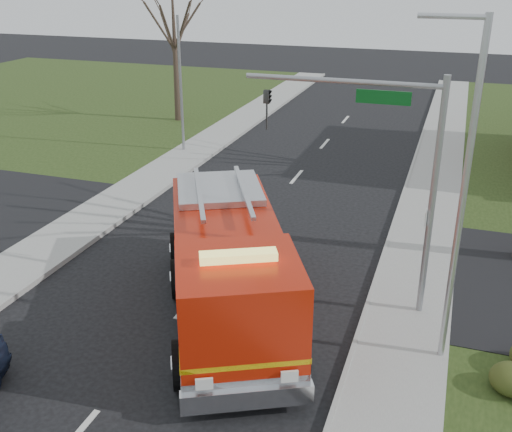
% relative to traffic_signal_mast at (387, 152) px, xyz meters
% --- Properties ---
extents(ground, '(120.00, 120.00, 0.00)m').
position_rel_traffic_signal_mast_xyz_m(ground, '(-5.21, -1.50, -4.71)').
color(ground, black).
rests_on(ground, ground).
extents(sidewalk_right, '(2.40, 80.00, 0.15)m').
position_rel_traffic_signal_mast_xyz_m(sidewalk_right, '(0.99, -1.50, -4.63)').
color(sidewalk_right, gray).
rests_on(sidewalk_right, ground).
extents(sidewalk_left, '(2.40, 80.00, 0.15)m').
position_rel_traffic_signal_mast_xyz_m(sidewalk_left, '(-11.41, -1.50, -4.63)').
color(sidewalk_left, gray).
rests_on(sidewalk_left, ground).
extents(bare_tree_left, '(4.50, 4.50, 9.00)m').
position_rel_traffic_signal_mast_xyz_m(bare_tree_left, '(-15.21, 18.50, 0.86)').
color(bare_tree_left, '#32261D').
rests_on(bare_tree_left, ground).
extents(traffic_signal_mast, '(5.29, 0.18, 6.80)m').
position_rel_traffic_signal_mast_xyz_m(traffic_signal_mast, '(0.00, 0.00, 0.00)').
color(traffic_signal_mast, gray).
rests_on(traffic_signal_mast, ground).
extents(streetlight_pole, '(1.48, 0.16, 8.40)m').
position_rel_traffic_signal_mast_xyz_m(streetlight_pole, '(1.93, -2.00, -0.16)').
color(streetlight_pole, '#B7BABF').
rests_on(streetlight_pole, ground).
extents(utility_pole_far, '(0.14, 0.14, 7.00)m').
position_rel_traffic_signal_mast_xyz_m(utility_pole_far, '(-12.01, 12.50, -1.21)').
color(utility_pole_far, gray).
rests_on(utility_pole_far, ground).
extents(fire_engine, '(6.34, 8.82, 3.40)m').
position_rel_traffic_signal_mast_xyz_m(fire_engine, '(-3.77, -1.98, -3.17)').
color(fire_engine, '#B21B08').
rests_on(fire_engine, ground).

